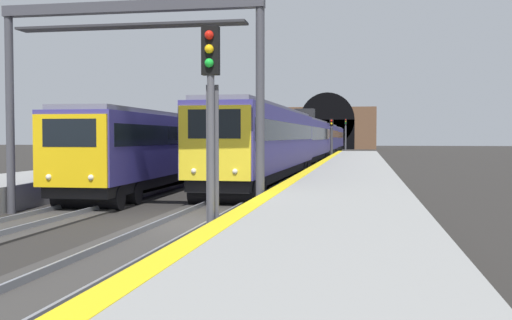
% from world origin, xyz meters
% --- Properties ---
extents(ground_plane, '(320.00, 320.00, 0.00)m').
position_xyz_m(ground_plane, '(0.00, 0.00, 0.00)').
color(ground_plane, '#282623').
extents(platform_right, '(112.00, 4.53, 0.92)m').
position_xyz_m(platform_right, '(0.00, -4.38, 0.46)').
color(platform_right, gray).
rests_on(platform_right, ground_plane).
extents(platform_right_edge_strip, '(112.00, 0.50, 0.01)m').
position_xyz_m(platform_right_edge_strip, '(0.00, -2.37, 0.93)').
color(platform_right_edge_strip, yellow).
rests_on(platform_right_edge_strip, platform_right).
extents(track_main_line, '(160.00, 2.93, 0.21)m').
position_xyz_m(track_main_line, '(0.00, 0.00, 0.04)').
color(track_main_line, '#383533').
rests_on(track_main_line, ground_plane).
extents(track_adjacent_line, '(160.00, 2.64, 0.21)m').
position_xyz_m(track_adjacent_line, '(0.00, 4.85, 0.04)').
color(track_adjacent_line, '#383533').
rests_on(track_adjacent_line, ground_plane).
extents(train_main_approaching, '(85.21, 3.18, 5.09)m').
position_xyz_m(train_main_approaching, '(46.43, 0.00, 2.41)').
color(train_main_approaching, navy).
rests_on(train_main_approaching, ground_plane).
extents(train_adjacent_platform, '(41.77, 3.23, 4.67)m').
position_xyz_m(train_adjacent_platform, '(22.54, 4.85, 2.18)').
color(train_adjacent_platform, navy).
rests_on(train_adjacent_platform, ground_plane).
extents(railway_signal_near, '(0.39, 0.38, 5.05)m').
position_xyz_m(railway_signal_near, '(-4.40, -1.86, 3.06)').
color(railway_signal_near, '#4C4C54').
rests_on(railway_signal_near, ground_plane).
extents(railway_signal_mid, '(0.39, 0.38, 4.48)m').
position_xyz_m(railway_signal_mid, '(45.01, -1.86, 2.66)').
color(railway_signal_mid, '#38383D').
rests_on(railway_signal_mid, ground_plane).
extents(railway_signal_far, '(0.39, 0.38, 5.88)m').
position_xyz_m(railway_signal_far, '(93.09, -1.86, 3.52)').
color(railway_signal_far, '#4C4C54').
rests_on(railway_signal_far, ground_plane).
extents(overhead_signal_gantry, '(0.70, 8.97, 7.07)m').
position_xyz_m(overhead_signal_gantry, '(1.59, 2.42, 5.37)').
color(overhead_signal_gantry, '#3F3F47').
rests_on(overhead_signal_gantry, ground_plane).
extents(tunnel_portal, '(2.29, 20.15, 11.81)m').
position_xyz_m(tunnel_portal, '(109.65, 2.42, 4.45)').
color(tunnel_portal, brown).
rests_on(tunnel_portal, ground_plane).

